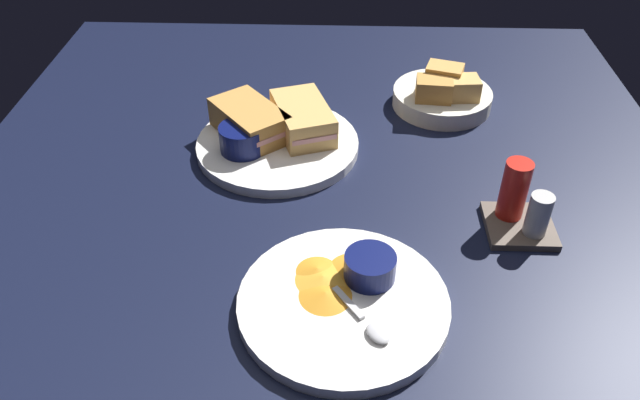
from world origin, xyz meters
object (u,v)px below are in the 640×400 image
spoon_by_gravy_ramekin (371,326)px  ramekin_light_gravy (370,266)px  plate_sandwich_main (278,145)px  bread_basket_rear (443,95)px  condiment_caddy (521,207)px  ramekin_dark_sauce (242,138)px  spoon_by_dark_ramekin (279,145)px  plate_chips_companion (343,304)px  sandwich_half_far (250,121)px  sandwich_half_near (303,118)px

spoon_by_gravy_ramekin → ramekin_light_gravy: bearing=179.5°
plate_sandwich_main → spoon_by_gravy_ramekin: (37.09, 13.63, 1.16)cm
bread_basket_rear → condiment_caddy: (31.78, 6.43, 1.00)cm
plate_sandwich_main → ramekin_dark_sauce: 6.49cm
spoon_by_dark_ramekin → ramekin_light_gravy: ramekin_light_gravy is taller
plate_sandwich_main → ramekin_light_gravy: ramekin_light_gravy is taller
condiment_caddy → plate_chips_companion: bearing=-56.6°
ramekin_dark_sauce → bread_basket_rear: size_ratio=0.41×
plate_chips_companion → bread_basket_rear: 50.15cm
plate_chips_companion → spoon_by_gravy_ramekin: size_ratio=2.79×
sandwich_half_far → condiment_caddy: (19.39, 38.43, -0.59)cm
plate_sandwich_main → spoon_by_gravy_ramekin: size_ratio=2.88×
sandwich_half_far → plate_chips_companion: bearing=23.4°
spoon_by_dark_ramekin → bread_basket_rear: (-15.95, 27.14, 0.44)cm
ramekin_dark_sauce → condiment_caddy: bearing=69.2°
sandwich_half_near → spoon_by_dark_ramekin: size_ratio=1.49×
sandwich_half_near → spoon_by_gravy_ramekin: size_ratio=1.67×
sandwich_half_far → condiment_caddy: bearing=63.2°
sandwich_half_far → condiment_caddy: size_ratio=1.57×
plate_sandwich_main → sandwich_half_far: bearing=-112.8°
ramekin_dark_sauce → spoon_by_dark_ramekin: bearing=100.8°
bread_basket_rear → sandwich_half_near: bearing=-64.4°
sandwich_half_near → condiment_caddy: 36.37cm
condiment_caddy → sandwich_half_far: bearing=-116.8°
spoon_by_dark_ramekin → ramekin_light_gravy: bearing=25.8°
sandwich_half_near → sandwich_half_far: (1.05, -8.34, 0.00)cm
ramekin_dark_sauce → spoon_by_gravy_ramekin: ramekin_dark_sauce is taller
plate_sandwich_main → ramekin_dark_sauce: size_ratio=3.67×
plate_chips_companion → sandwich_half_near: bearing=-169.4°
plate_chips_companion → ramekin_light_gravy: (-3.71, 3.09, 2.56)cm
sandwich_half_far → bread_basket_rear: (-12.39, 31.99, -1.60)cm
spoon_by_gravy_ramekin → ramekin_dark_sauce: bearing=-151.5°
plate_sandwich_main → spoon_by_gravy_ramekin: bearing=20.2°
ramekin_light_gravy → spoon_by_dark_ramekin: bearing=-154.2°
ramekin_light_gravy → sandwich_half_far: bearing=-149.7°
sandwich_half_near → ramekin_light_gravy: bearing=17.0°
plate_chips_companion → spoon_by_gravy_ramekin: spoon_by_gravy_ramekin is taller
spoon_by_dark_ramekin → plate_chips_companion: bearing=18.1°
plate_chips_companion → bread_basket_rear: size_ratio=1.45×
bread_basket_rear → plate_sandwich_main: bearing=-62.6°
ramekin_dark_sauce → plate_chips_companion: (30.20, 15.68, -3.01)cm
plate_chips_companion → ramekin_light_gravy: ramekin_light_gravy is taller
plate_sandwich_main → condiment_caddy: 38.29cm
sandwich_half_near → plate_chips_companion: (35.84, 6.74, -3.20)cm
condiment_caddy → spoon_by_dark_ramekin: bearing=-115.2°
sandwich_half_near → plate_sandwich_main: bearing=-52.8°
ramekin_light_gravy → spoon_by_gravy_ramekin: (7.88, -0.07, -1.39)cm
sandwich_half_far → spoon_by_gravy_ramekin: size_ratio=1.68×
plate_sandwich_main → sandwich_half_near: size_ratio=1.72×
sandwich_half_far → plate_chips_companion: (34.80, 15.08, -3.20)cm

